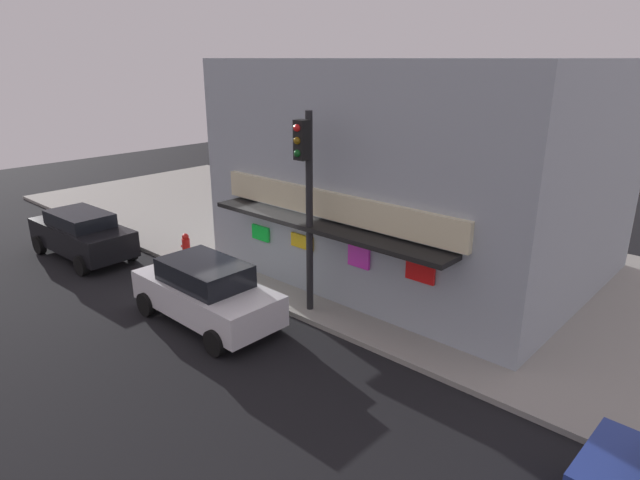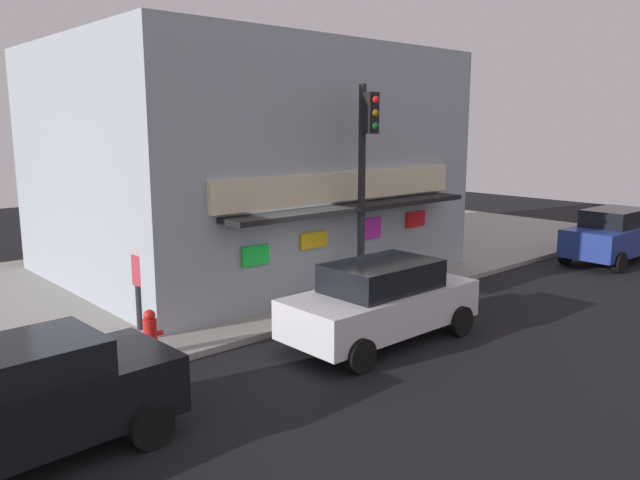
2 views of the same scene
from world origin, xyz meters
name	(u,v)px [view 1 (image 1 of 2)]	position (x,y,z in m)	size (l,w,h in m)	color
ground_plane	(258,302)	(0.00, 0.00, 0.00)	(51.81, 51.81, 0.00)	black
sidewalk	(376,251)	(0.00, 5.47, 0.07)	(34.54, 10.94, 0.14)	gray
corner_building	(421,166)	(1.67, 5.45, 3.32)	(10.48, 9.34, 6.37)	#9EA8B2
traffic_light	(306,188)	(1.54, 0.39, 3.46)	(0.32, 0.58, 5.19)	black
fire_hydrant	(186,246)	(-4.11, 0.46, 0.56)	(0.50, 0.26, 0.88)	red
trash_can	(348,278)	(1.67, 1.90, 0.61)	(0.48, 0.48, 0.95)	#2D2D2D
pedestrian	(234,224)	(-3.47, 1.99, 1.14)	(0.39, 0.53, 1.83)	black
parked_car_black	(82,234)	(-7.14, -1.63, 0.84)	(4.38, 2.05, 1.61)	black
parked_car_white	(206,292)	(-0.08, -1.67, 0.85)	(4.29, 2.00, 1.67)	silver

